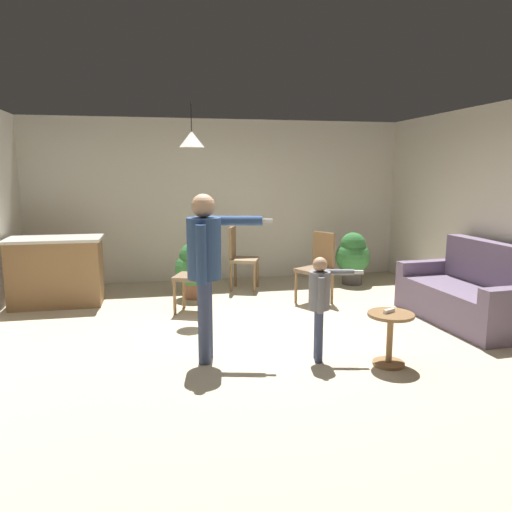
{
  "coord_description": "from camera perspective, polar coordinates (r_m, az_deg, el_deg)",
  "views": [
    {
      "loc": [
        -1.04,
        -5.14,
        1.86
      ],
      "look_at": [
        -0.07,
        -0.31,
        1.0
      ],
      "focal_mm": 34.39,
      "sensor_mm": 36.0,
      "label": 1
    }
  ],
  "objects": [
    {
      "name": "potted_plant_by_wall",
      "position": [
        8.21,
        11.18,
        0.03
      ],
      "size": [
        0.56,
        0.56,
        0.86
      ],
      "color": "#4C4742",
      "rests_on": "ground"
    },
    {
      "name": "dining_chair_by_counter",
      "position": [
        6.49,
        -6.87,
        -1.84
      ],
      "size": [
        0.55,
        0.55,
        1.0
      ],
      "rotation": [
        0.0,
        0.0,
        1.18
      ],
      "color": "olive",
      "rests_on": "ground"
    },
    {
      "name": "dining_chair_centre_back",
      "position": [
        7.69,
        -1.91,
        0.08
      ],
      "size": [
        0.54,
        0.54,
        1.0
      ],
      "rotation": [
        0.0,
        0.0,
        4.37
      ],
      "color": "olive",
      "rests_on": "ground"
    },
    {
      "name": "person_child",
      "position": [
        4.82,
        7.49,
        -4.74
      ],
      "size": [
        0.57,
        0.3,
        1.04
      ],
      "rotation": [
        0.0,
        0.0,
        -1.78
      ],
      "color": "#384260",
      "rests_on": "ground"
    },
    {
      "name": "ceiling_light_pendant",
      "position": [
        6.43,
        -7.49,
        13.32
      ],
      "size": [
        0.32,
        0.32,
        0.55
      ],
      "color": "silver"
    },
    {
      "name": "side_table_by_couch",
      "position": [
        4.93,
        15.32,
        -8.58
      ],
      "size": [
        0.44,
        0.44,
        0.52
      ],
      "color": "olive",
      "rests_on": "ground"
    },
    {
      "name": "person_adult",
      "position": [
        4.73,
        -5.87,
        -0.36
      ],
      "size": [
        0.84,
        0.47,
        1.65
      ],
      "rotation": [
        0.0,
        0.0,
        -1.8
      ],
      "color": "#384260",
      "rests_on": "ground"
    },
    {
      "name": "kitchen_counter",
      "position": [
        7.35,
        -22.2,
        -1.66
      ],
      "size": [
        1.26,
        0.66,
        0.95
      ],
      "color": "olive",
      "rests_on": "ground"
    },
    {
      "name": "dining_chair_near_wall",
      "position": [
        6.97,
        7.22,
        -1.02
      ],
      "size": [
        0.57,
        0.57,
        1.0
      ],
      "rotation": [
        0.0,
        0.0,
        2.09
      ],
      "color": "olive",
      "rests_on": "ground"
    },
    {
      "name": "ground",
      "position": [
        5.56,
        0.09,
        -9.61
      ],
      "size": [
        7.68,
        7.68,
        0.0
      ],
      "primitive_type": "plane",
      "color": "beige"
    },
    {
      "name": "couch_floral",
      "position": [
        6.63,
        23.49,
        -4.25
      ],
      "size": [
        0.97,
        1.85,
        1.0
      ],
      "rotation": [
        0.0,
        0.0,
        1.64
      ],
      "color": "slate",
      "rests_on": "ground"
    },
    {
      "name": "spare_remote_on_table",
      "position": [
        4.87,
        15.22,
        -6.19
      ],
      "size": [
        0.13,
        0.09,
        0.04
      ],
      "primitive_type": "cube",
      "rotation": [
        0.0,
        0.0,
        2.02
      ],
      "color": "white",
      "rests_on": "side_table_by_couch"
    },
    {
      "name": "potted_plant_corner",
      "position": [
        7.24,
        -7.28,
        -1.34
      ],
      "size": [
        0.54,
        0.54,
        0.83
      ],
      "color": "brown",
      "rests_on": "ground"
    },
    {
      "name": "wall_back",
      "position": [
        8.42,
        -4.27,
        6.43
      ],
      "size": [
        6.4,
        0.1,
        2.7
      ],
      "primitive_type": "cube",
      "color": "silver",
      "rests_on": "ground"
    }
  ]
}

